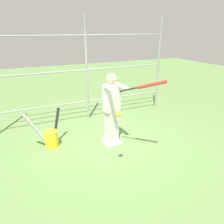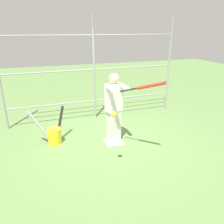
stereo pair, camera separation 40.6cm
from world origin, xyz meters
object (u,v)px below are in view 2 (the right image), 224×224
at_px(batter, 114,107).
at_px(bat_bucket, 54,134).
at_px(baseball_bat_swinging, 147,86).
at_px(softball_in_flight, 114,114).

distance_m(batter, bat_bucket, 1.50).
relative_size(baseball_bat_swinging, bat_bucket, 0.90).
bearing_deg(batter, bat_bucket, -17.49).
height_order(batter, baseball_bat_swinging, baseball_bat_swinging).
bearing_deg(batter, baseball_bat_swinging, 110.69).
bearing_deg(bat_bucket, baseball_bat_swinging, 142.26).
relative_size(batter, baseball_bat_swinging, 2.11).
xyz_separation_m(baseball_bat_swinging, softball_in_flight, (0.71, 0.23, -0.36)).
distance_m(baseball_bat_swinging, softball_in_flight, 0.82).
xyz_separation_m(softball_in_flight, bat_bucket, (0.91, -1.48, -0.91)).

